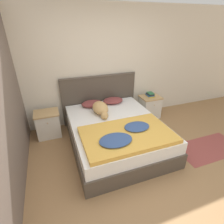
{
  "coord_description": "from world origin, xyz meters",
  "views": [
    {
      "loc": [
        -1.05,
        -1.63,
        2.18
      ],
      "look_at": [
        -0.01,
        1.21,
        0.62
      ],
      "focal_mm": 28.0,
      "sensor_mm": 36.0,
      "label": 1
    }
  ],
  "objects_px": {
    "bed": "(116,133)",
    "pillow_right": "(113,101)",
    "dog": "(101,109)",
    "pillow_left": "(92,104)",
    "book_stack": "(150,95)",
    "nightstand_left": "(48,124)",
    "nightstand_right": "(150,107)"
  },
  "relations": [
    {
      "from": "bed",
      "to": "pillow_right",
      "type": "xyz_separation_m",
      "value": [
        0.25,
        0.81,
        0.32
      ]
    },
    {
      "from": "bed",
      "to": "dog",
      "type": "distance_m",
      "value": 0.58
    },
    {
      "from": "pillow_left",
      "to": "book_stack",
      "type": "xyz_separation_m",
      "value": [
        1.47,
        -0.01,
        0.02
      ]
    },
    {
      "from": "pillow_right",
      "to": "dog",
      "type": "bearing_deg",
      "value": -136.12
    },
    {
      "from": "dog",
      "to": "pillow_right",
      "type": "bearing_deg",
      "value": 43.88
    },
    {
      "from": "nightstand_left",
      "to": "pillow_right",
      "type": "relative_size",
      "value": 1.17
    },
    {
      "from": "pillow_right",
      "to": "dog",
      "type": "relative_size",
      "value": 0.69
    },
    {
      "from": "bed",
      "to": "book_stack",
      "type": "xyz_separation_m",
      "value": [
        1.22,
        0.8,
        0.34
      ]
    },
    {
      "from": "pillow_right",
      "to": "dog",
      "type": "xyz_separation_m",
      "value": [
        -0.41,
        -0.4,
        0.05
      ]
    },
    {
      "from": "bed",
      "to": "pillow_left",
      "type": "relative_size",
      "value": 4.4
    },
    {
      "from": "nightstand_right",
      "to": "pillow_left",
      "type": "distance_m",
      "value": 1.5
    },
    {
      "from": "nightstand_left",
      "to": "nightstand_right",
      "type": "bearing_deg",
      "value": 0.0
    },
    {
      "from": "nightstand_right",
      "to": "pillow_right",
      "type": "bearing_deg",
      "value": 177.58
    },
    {
      "from": "pillow_left",
      "to": "bed",
      "type": "bearing_deg",
      "value": -73.09
    },
    {
      "from": "pillow_right",
      "to": "dog",
      "type": "height_order",
      "value": "dog"
    },
    {
      "from": "bed",
      "to": "book_stack",
      "type": "bearing_deg",
      "value": 33.28
    },
    {
      "from": "bed",
      "to": "pillow_right",
      "type": "height_order",
      "value": "pillow_right"
    },
    {
      "from": "nightstand_left",
      "to": "book_stack",
      "type": "distance_m",
      "value": 2.46
    },
    {
      "from": "pillow_right",
      "to": "book_stack",
      "type": "distance_m",
      "value": 0.98
    },
    {
      "from": "bed",
      "to": "pillow_left",
      "type": "xyz_separation_m",
      "value": [
        -0.25,
        0.81,
        0.32
      ]
    },
    {
      "from": "bed",
      "to": "book_stack",
      "type": "relative_size",
      "value": 9.67
    },
    {
      "from": "nightstand_left",
      "to": "dog",
      "type": "height_order",
      "value": "dog"
    },
    {
      "from": "bed",
      "to": "pillow_right",
      "type": "bearing_deg",
      "value": 73.09
    },
    {
      "from": "pillow_left",
      "to": "pillow_right",
      "type": "xyz_separation_m",
      "value": [
        0.5,
        0.0,
        0.0
      ]
    },
    {
      "from": "pillow_left",
      "to": "pillow_right",
      "type": "relative_size",
      "value": 1.0
    },
    {
      "from": "bed",
      "to": "nightstand_right",
      "type": "relative_size",
      "value": 3.76
    },
    {
      "from": "bed",
      "to": "dog",
      "type": "height_order",
      "value": "dog"
    },
    {
      "from": "nightstand_left",
      "to": "pillow_right",
      "type": "height_order",
      "value": "pillow_right"
    },
    {
      "from": "dog",
      "to": "book_stack",
      "type": "relative_size",
      "value": 3.21
    },
    {
      "from": "nightstand_left",
      "to": "pillow_left",
      "type": "height_order",
      "value": "pillow_left"
    },
    {
      "from": "book_stack",
      "to": "nightstand_left",
      "type": "bearing_deg",
      "value": -179.3
    },
    {
      "from": "pillow_right",
      "to": "book_stack",
      "type": "height_order",
      "value": "book_stack"
    }
  ]
}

